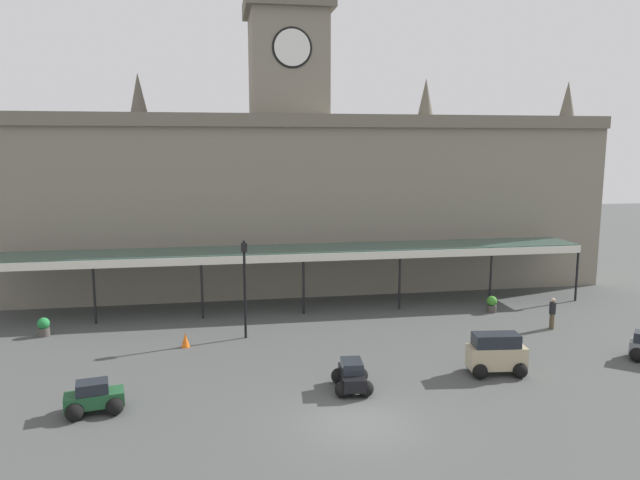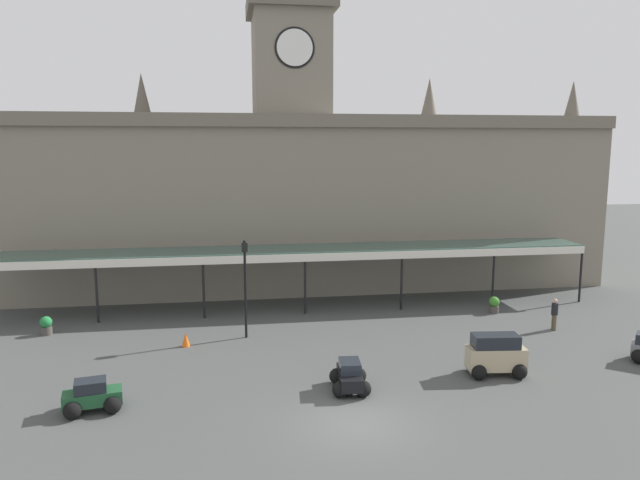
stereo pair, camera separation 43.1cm
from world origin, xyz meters
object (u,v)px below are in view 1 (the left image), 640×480
car_green_sedan (94,399)px  planter_by_canopy (492,304)px  car_beige_van (496,356)px  pedestrian_near_entrance (552,312)px  traffic_cone (185,340)px  planter_near_kerb (44,327)px  car_black_sedan (352,378)px  victorian_lamppost (245,278)px

car_green_sedan → planter_by_canopy: (20.10, 9.92, -0.01)m
car_beige_van → pedestrian_near_entrance: size_ratio=1.49×
car_beige_van → traffic_cone: bearing=156.5°
planter_by_canopy → planter_near_kerb: bearing=-179.4°
planter_by_canopy → car_beige_van: bearing=-114.7°
car_black_sedan → victorian_lamppost: 8.57m
pedestrian_near_entrance → planter_near_kerb: bearing=172.9°
car_black_sedan → victorian_lamppost: bearing=118.0°
pedestrian_near_entrance → victorian_lamppost: (-15.99, 1.24, 2.18)m
car_beige_van → pedestrian_near_entrance: car_beige_van is taller
pedestrian_near_entrance → planter_near_kerb: (-26.08, 3.25, -0.42)m
pedestrian_near_entrance → planter_near_kerb: pedestrian_near_entrance is taller
victorian_lamppost → traffic_cone: (-2.92, -0.92, -2.74)m
car_green_sedan → planter_near_kerb: (-4.29, 9.66, -0.01)m
car_green_sedan → traffic_cone: bearing=66.8°
car_black_sedan → car_beige_van: bearing=5.2°
car_black_sedan → car_beige_van: car_beige_van is taller
car_black_sedan → car_green_sedan: same height
car_green_sedan → victorian_lamppost: (5.80, 7.65, 2.59)m
car_black_sedan → planter_near_kerb: size_ratio=2.21×
victorian_lamppost → traffic_cone: victorian_lamppost is taller
pedestrian_near_entrance → planter_by_canopy: bearing=115.8°
victorian_lamppost → traffic_cone: bearing=-162.5°
victorian_lamppost → planter_near_kerb: victorian_lamppost is taller
car_black_sedan → car_beige_van: (6.37, 0.58, 0.30)m
pedestrian_near_entrance → car_black_sedan: bearing=-153.8°
car_beige_van → victorian_lamppost: bearing=147.0°
planter_by_canopy → traffic_cone: bearing=-169.5°
car_beige_van → car_green_sedan: bearing=-176.4°
car_beige_van → pedestrian_near_entrance: bearing=43.0°
car_beige_van → planter_by_canopy: size_ratio=2.59×
car_green_sedan → pedestrian_near_entrance: bearing=16.4°
car_beige_van → car_green_sedan: size_ratio=1.14×
car_black_sedan → victorian_lamppost: (-3.83, 7.22, 2.59)m
victorian_lamppost → planter_near_kerb: (-10.09, 2.02, -2.60)m
car_beige_van → planter_near_kerb: car_beige_van is taller
traffic_cone → planter_near_kerb: (-7.17, 2.94, 0.14)m
car_green_sedan → traffic_cone: car_green_sedan is taller
car_beige_van → traffic_cone: 14.32m
pedestrian_near_entrance → victorian_lamppost: size_ratio=0.34×
car_beige_van → car_green_sedan: car_beige_van is taller
victorian_lamppost → traffic_cone: 4.11m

